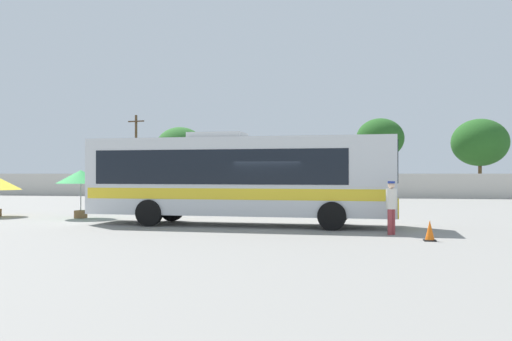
{
  "coord_description": "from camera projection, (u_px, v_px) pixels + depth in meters",
  "views": [
    {
      "loc": [
        3.0,
        -20.93,
        2.05
      ],
      "look_at": [
        -1.06,
        2.83,
        2.19
      ],
      "focal_mm": 38.22,
      "sensor_mm": 36.0,
      "label": 1
    }
  ],
  "objects": [
    {
      "name": "perimeter_wall",
      "position": [
        314.0,
        185.0,
        47.05
      ],
      "size": [
        80.0,
        0.3,
        2.05
      ],
      "primitive_type": "cube",
      "color": "beige",
      "rests_on": "ground_plane"
    },
    {
      "name": "coach_bus_silver_yellow",
      "position": [
        236.0,
        176.0,
        21.67
      ],
      "size": [
        12.23,
        3.13,
        3.69
      ],
      "color": "silver",
      "rests_on": "ground_plane"
    },
    {
      "name": "parked_car_third_silver",
      "position": [
        317.0,
        190.0,
        42.58
      ],
      "size": [
        4.38,
        2.08,
        1.45
      ],
      "color": "#B7BABF",
      "rests_on": "ground_plane"
    },
    {
      "name": "roadside_tree_right",
      "position": [
        480.0,
        143.0,
        49.55
      ],
      "size": [
        5.07,
        5.07,
        7.05
      ],
      "color": "brown",
      "rests_on": "ground_plane"
    },
    {
      "name": "ground_plane",
      "position": [
        295.0,
        210.0,
        30.98
      ],
      "size": [
        300.0,
        300.0,
        0.0
      ],
      "primitive_type": "plane",
      "color": "gray"
    },
    {
      "name": "roadside_tree_midright",
      "position": [
        380.0,
        139.0,
        50.72
      ],
      "size": [
        4.41,
        4.41,
        7.21
      ],
      "color": "brown",
      "rests_on": "ground_plane"
    },
    {
      "name": "utility_pole_near",
      "position": [
        136.0,
        153.0,
        52.95
      ],
      "size": [
        1.78,
        0.51,
        7.75
      ],
      "color": "#4C3823",
      "rests_on": "ground_plane"
    },
    {
      "name": "parked_car_second_maroon",
      "position": [
        229.0,
        189.0,
        44.23
      ],
      "size": [
        4.32,
        2.07,
        1.53
      ],
      "color": "maroon",
      "rests_on": "ground_plane"
    },
    {
      "name": "roadside_tree_midleft",
      "position": [
        287.0,
        155.0,
        50.9
      ],
      "size": [
        4.17,
        4.17,
        5.54
      ],
      "color": "brown",
      "rests_on": "ground_plane"
    },
    {
      "name": "roadside_tree_left",
      "position": [
        180.0,
        148.0,
        52.21
      ],
      "size": [
        4.72,
        4.72,
        6.51
      ],
      "color": "brown",
      "rests_on": "ground_plane"
    },
    {
      "name": "vendor_umbrella_secondary_green",
      "position": [
        81.0,
        178.0,
        25.04
      ],
      "size": [
        2.23,
        2.23,
        2.22
      ],
      "color": "gray",
      "rests_on": "ground_plane"
    },
    {
      "name": "traffic_cone_on_apron",
      "position": [
        430.0,
        231.0,
        16.54
      ],
      "size": [
        0.36,
        0.36,
        0.64
      ],
      "color": "black",
      "rests_on": "ground_plane"
    },
    {
      "name": "parked_car_leftmost_black",
      "position": [
        160.0,
        189.0,
        45.62
      ],
      "size": [
        4.42,
        2.15,
        1.45
      ],
      "color": "black",
      "rests_on": "ground_plane"
    },
    {
      "name": "attendant_by_bus_door",
      "position": [
        391.0,
        204.0,
        18.25
      ],
      "size": [
        0.5,
        0.5,
        1.8
      ],
      "color": "#99383D",
      "rests_on": "ground_plane"
    }
  ]
}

